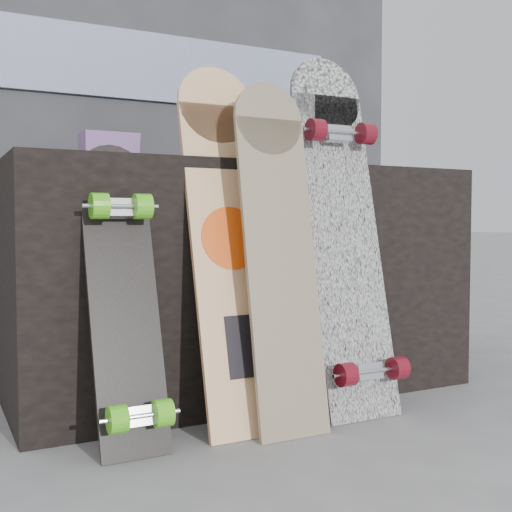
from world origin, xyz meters
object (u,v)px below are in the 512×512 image
longboard_geisha (230,233)px  longboard_cascadia (343,224)px  vendor_table (243,280)px  skateboard_dark (124,291)px  longboard_celtic (279,244)px

longboard_geisha → longboard_cascadia: (0.39, -0.02, 0.03)m
vendor_table → longboard_geisha: 0.43m
longboard_geisha → skateboard_dark: 0.36m
longboard_geisha → skateboard_dark: longboard_geisha is taller
longboard_celtic → longboard_cascadia: 0.29m
skateboard_dark → vendor_table: bearing=35.4°
longboard_cascadia → skateboard_dark: longboard_cascadia is taller
longboard_geisha → longboard_cascadia: bearing=-3.0°
skateboard_dark → longboard_cascadia: bearing=1.6°
longboard_geisha → longboard_cascadia: size_ratio=0.94×
vendor_table → longboard_cascadia: (0.18, -0.36, 0.20)m
longboard_geisha → longboard_celtic: 0.15m
vendor_table → longboard_cascadia: bearing=-63.2°
longboard_geisha → longboard_cascadia: 0.39m
longboard_celtic → longboard_cascadia: size_ratio=0.89×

